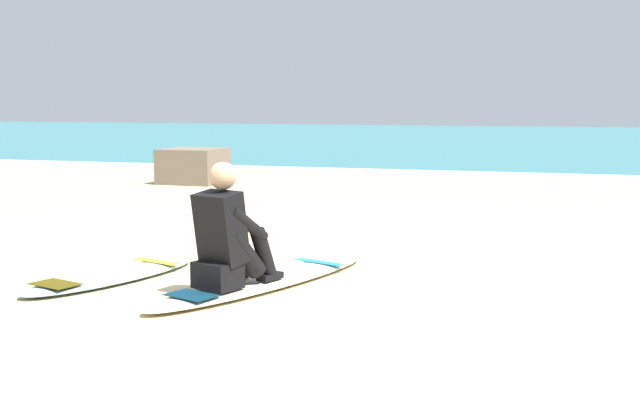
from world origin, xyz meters
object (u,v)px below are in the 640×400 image
object	(u,v)px
surfer_seated	(228,239)
surfboard_main	(265,281)
surfboard_spare_near	(112,276)
shoreline_rock	(193,166)

from	to	relation	value
surfer_seated	surfboard_main	bearing A→B (deg)	69.68
surfboard_main	surfer_seated	xyz separation A→B (m)	(-0.15, -0.40, 0.40)
surfer_seated	surfboard_spare_near	bearing A→B (deg)	169.83
surfboard_main	surfboard_spare_near	size ratio (longest dim) A/B	1.39
surfboard_main	shoreline_rock	xyz separation A→B (m)	(-4.04, 7.17, 0.27)
surfboard_main	surfboard_spare_near	xyz separation A→B (m)	(-1.28, -0.19, 0.00)
surfboard_main	surfer_seated	world-z (taller)	surfer_seated
surfboard_spare_near	shoreline_rock	size ratio (longest dim) A/B	1.80
surfer_seated	shoreline_rock	bearing A→B (deg)	117.23
surfer_seated	surfboard_spare_near	size ratio (longest dim) A/B	0.51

